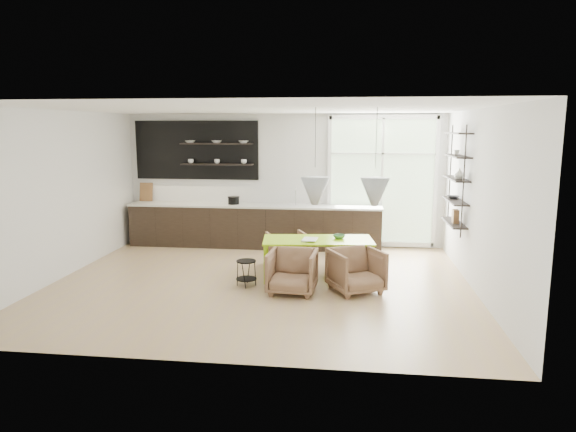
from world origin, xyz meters
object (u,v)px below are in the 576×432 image
object	(u,v)px
dining_table	(318,242)
armchair_front_left	(292,272)
armchair_front_right	(356,271)
armchair_back_right	(348,252)
wire_stool	(246,270)
armchair_back_left	(288,249)

from	to	relation	value
dining_table	armchair_front_left	size ratio (longest dim) A/B	2.60
armchair_front_right	armchair_back_right	bearing A→B (deg)	67.89
wire_stool	armchair_front_left	bearing A→B (deg)	-17.75
dining_table	wire_stool	distance (m)	1.35
armchair_front_left	armchair_back_right	bearing A→B (deg)	64.80
armchair_front_left	wire_stool	world-z (taller)	armchair_front_left
armchair_front_left	armchair_front_right	bearing A→B (deg)	12.83
dining_table	armchair_back_right	world-z (taller)	dining_table
armchair_back_left	wire_stool	world-z (taller)	armchair_back_left
armchair_back_left	armchair_front_right	world-z (taller)	armchair_front_right
wire_stool	armchair_back_left	bearing A→B (deg)	67.69
dining_table	armchair_back_left	bearing A→B (deg)	125.50
armchair_back_left	armchair_front_right	xyz separation A→B (m)	(1.27, -1.39, 0.02)
armchair_back_left	armchair_back_right	world-z (taller)	armchair_back_left
dining_table	wire_stool	size ratio (longest dim) A/B	4.54
dining_table	wire_stool	bearing A→B (deg)	-158.27
armchair_back_left	armchair_front_left	distance (m)	1.57
armchair_back_right	armchair_front_right	distance (m)	1.44
armchair_back_left	armchair_front_left	size ratio (longest dim) A/B	0.95
armchair_back_left	armchair_front_left	xyz separation A→B (m)	(0.27, -1.55, 0.02)
armchair_back_left	armchair_front_right	distance (m)	1.88
dining_table	armchair_back_right	bearing A→B (deg)	47.14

